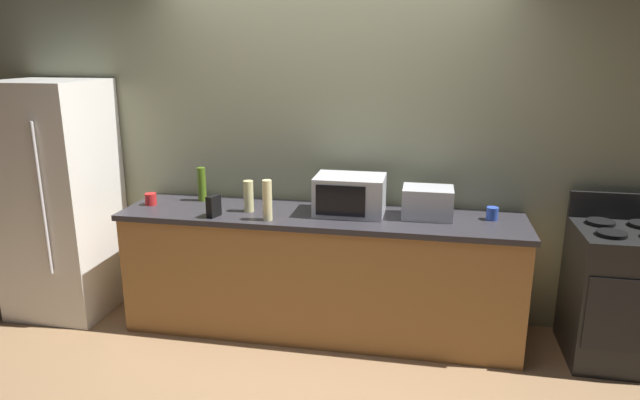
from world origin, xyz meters
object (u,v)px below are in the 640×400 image
Objects in this scene: toaster_oven at (428,202)px; bottle_olive_oil at (202,184)px; stove_range at (618,294)px; bottle_hand_soap at (267,200)px; bottle_vinegar at (249,196)px; cordless_phone at (214,206)px; microwave at (350,195)px; mug_red at (151,199)px; refrigerator at (59,199)px; mug_blue at (492,213)px.

bottle_olive_oil is at bearing 176.17° from toaster_oven.
stove_range is 2.40m from bottle_hand_soap.
cordless_phone is at bearing -140.06° from bottle_vinegar.
microwave is 1.48m from mug_red.
refrigerator reaches higher than stove_range.
toaster_oven is 2.27× the size of cordless_phone.
stove_range is 4.20× the size of bottle_olive_oil.
bottle_hand_soap reaches higher than toaster_oven.
bottle_olive_oil is 2.97× the size of mug_red.
mug_red is at bearing -179.82° from stove_range.
cordless_phone is 0.39m from bottle_hand_soap.
refrigerator is at bearing -178.78° from microwave.
mug_red is at bearing -0.76° from refrigerator.
stove_range is at bearing 0.91° from bottle_vinegar.
bottle_vinegar is 0.87× the size of bottle_olive_oil.
refrigerator is 1.55m from bottle_vinegar.
microwave reaches higher than mug_red.
stove_range is 4.81× the size of bottle_vinegar.
refrigerator is 4.07m from stove_range.
mug_red is (-0.77, 0.03, -0.07)m from bottle_vinegar.
toaster_oven reaches higher than stove_range.
bottle_olive_oil is 2.95× the size of mug_blue.
refrigerator is 7.01× the size of bottle_olive_oil.
stove_range reaches higher than mug_blue.
bottle_hand_soap reaches higher than mug_red.
refrigerator is at bearing 173.02° from bottle_hand_soap.
cordless_phone is (-0.91, -0.25, -0.06)m from microwave.
bottle_vinegar reaches higher than stove_range.
toaster_oven is at bearing 1.24° from refrigerator.
refrigerator is 8.02× the size of bottle_vinegar.
microwave reaches higher than bottle_olive_oil.
mug_red is (-0.57, 0.20, -0.03)m from cordless_phone.
mug_red is at bearing 176.99° from cordless_phone.
bottle_vinegar is 2.58× the size of mug_blue.
toaster_oven is (2.79, 0.06, 0.10)m from refrigerator.
cordless_phone is (1.34, -0.21, 0.07)m from refrigerator.
toaster_oven is at bearing 26.33° from cordless_phone.
mug_blue is (1.88, 0.29, -0.03)m from cordless_phone.
mug_red is at bearing 168.12° from bottle_hand_soap.
mug_blue is (0.43, 0.03, -0.06)m from toaster_oven.
bottle_olive_oil is (-1.69, 0.11, 0.02)m from toaster_oven.
stove_range is 12.41× the size of mug_blue.
bottle_hand_soap is 1.08× the size of bottle_olive_oil.
cordless_phone is at bearing -164.38° from microwave.
mug_red is (-3.28, -0.01, 0.48)m from stove_range.
toaster_oven is 2.02m from mug_red.
stove_range is 1.38m from toaster_oven.
stove_range is 0.96m from mug_blue.
bottle_hand_soap is 3.19× the size of mug_blue.
bottle_olive_oil is (-0.63, 0.38, -0.01)m from bottle_hand_soap.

